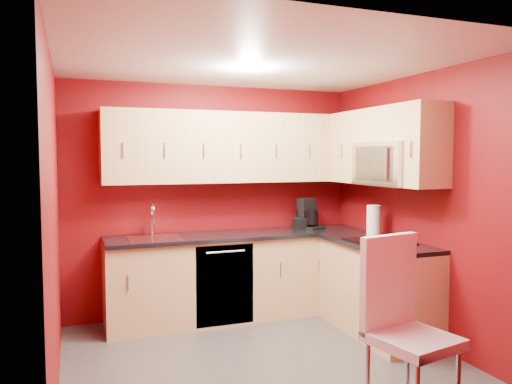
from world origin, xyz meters
TOP-DOWN VIEW (x-y plane):
  - floor at (0.00, 0.00)m, footprint 3.20×3.20m
  - ceiling at (0.00, 0.00)m, footprint 3.20×3.20m
  - wall_back at (0.00, 1.50)m, footprint 3.20×0.00m
  - wall_front at (0.00, -1.50)m, footprint 3.20×0.00m
  - wall_left at (-1.60, 0.00)m, footprint 0.00×3.00m
  - wall_right at (1.60, 0.00)m, footprint 0.00×3.00m
  - base_cabinets_back at (0.20, 1.20)m, footprint 2.80×0.60m
  - base_cabinets_right at (1.30, 0.25)m, footprint 0.60×1.30m
  - countertop_back at (0.20, 1.19)m, footprint 2.80×0.63m
  - countertop_right at (1.29, 0.23)m, footprint 0.63×1.27m
  - upper_cabinets_back at (0.20, 1.32)m, footprint 2.80×0.35m
  - upper_cabinets_right at (1.42, 0.44)m, footprint 0.35×1.55m
  - microwave at (1.39, 0.20)m, footprint 0.42×0.76m
  - cooktop at (1.28, 0.20)m, footprint 0.50×0.55m
  - sink at (-0.70, 1.20)m, footprint 0.52×0.42m
  - dishwasher_front at (-0.05, 0.91)m, footprint 0.60×0.02m
  - downlight at (0.00, 0.30)m, footprint 0.20×0.20m
  - coffee_maker at (1.05, 1.20)m, footprint 0.29×0.33m
  - napkin_holder at (0.91, 1.19)m, footprint 0.14×0.14m
  - paper_towel at (1.41, 0.49)m, footprint 0.20×0.20m
  - dining_chair at (0.59, -1.20)m, footprint 0.57×0.59m

SIDE VIEW (x-z plane):
  - floor at x=0.00m, z-range 0.00..0.00m
  - base_cabinets_back at x=0.20m, z-range 0.00..0.87m
  - base_cabinets_right at x=1.30m, z-range 0.00..0.87m
  - dishwasher_front at x=-0.05m, z-range 0.03..0.84m
  - dining_chair at x=0.59m, z-range 0.00..1.19m
  - countertop_back at x=0.20m, z-range 0.87..0.91m
  - countertop_right at x=1.29m, z-range 0.87..0.91m
  - cooktop at x=1.28m, z-range 0.91..0.92m
  - sink at x=-0.70m, z-range 0.77..1.12m
  - napkin_holder at x=0.91m, z-range 0.91..1.04m
  - paper_towel at x=1.41m, z-range 0.91..1.23m
  - coffee_maker at x=1.05m, z-range 0.91..1.25m
  - wall_back at x=0.00m, z-range -0.35..2.85m
  - wall_front at x=0.00m, z-range -0.35..2.85m
  - wall_left at x=-1.60m, z-range -0.25..2.75m
  - wall_right at x=1.60m, z-range -0.25..2.75m
  - microwave at x=1.39m, z-range 1.45..1.87m
  - upper_cabinets_back at x=0.20m, z-range 1.45..2.20m
  - upper_cabinets_right at x=1.42m, z-range 1.51..2.26m
  - downlight at x=0.00m, z-range 2.48..2.49m
  - ceiling at x=0.00m, z-range 2.50..2.50m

